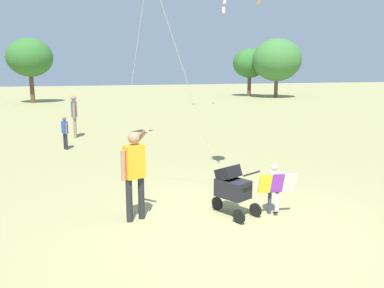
{
  "coord_description": "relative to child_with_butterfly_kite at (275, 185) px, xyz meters",
  "views": [
    {
      "loc": [
        -2.66,
        -6.49,
        2.96
      ],
      "look_at": [
        -0.26,
        1.75,
        1.3
      ],
      "focal_mm": 37.46,
      "sensor_mm": 36.0,
      "label": 1
    }
  ],
  "objects": [
    {
      "name": "ground_plane",
      "position": [
        -1.11,
        -0.5,
        -0.62
      ],
      "size": [
        120.0,
        120.0,
        0.0
      ],
      "primitive_type": "plane",
      "color": "#938E5B"
    },
    {
      "name": "treeline_distant",
      "position": [
        -5.8,
        29.69,
        3.21
      ],
      "size": [
        41.06,
        7.22,
        6.32
      ],
      "color": "brown",
      "rests_on": "ground"
    },
    {
      "name": "child_with_butterfly_kite",
      "position": [
        0.0,
        0.0,
        0.0
      ],
      "size": [
        0.77,
        0.38,
        1.04
      ],
      "color": "#33384C",
      "rests_on": "ground"
    },
    {
      "name": "person_adult_flyer",
      "position": [
        -2.75,
        0.47,
        0.43
      ],
      "size": [
        0.57,
        0.65,
        1.82
      ],
      "color": "#232328",
      "rests_on": "ground"
    },
    {
      "name": "stroller",
      "position": [
        -0.84,
        0.2,
        -0.02
      ],
      "size": [
        0.84,
        1.09,
        1.03
      ],
      "color": "black",
      "rests_on": "ground"
    },
    {
      "name": "person_red_shirt",
      "position": [
        -4.2,
        8.02,
        0.09
      ],
      "size": [
        0.24,
        0.36,
        1.2
      ],
      "color": "#232328",
      "rests_on": "ground"
    },
    {
      "name": "person_sitting_far",
      "position": [
        -3.85,
        10.51,
        0.44
      ],
      "size": [
        0.24,
        0.58,
        1.8
      ],
      "color": "#7F705B",
      "rests_on": "ground"
    }
  ]
}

